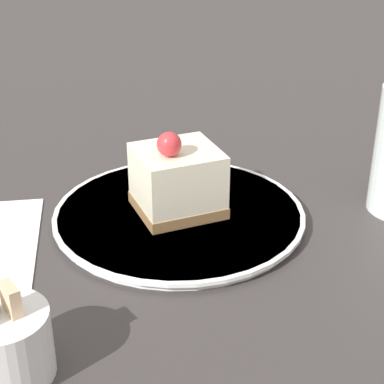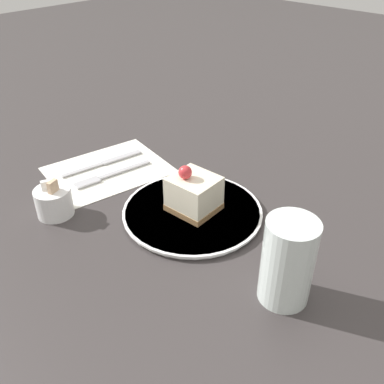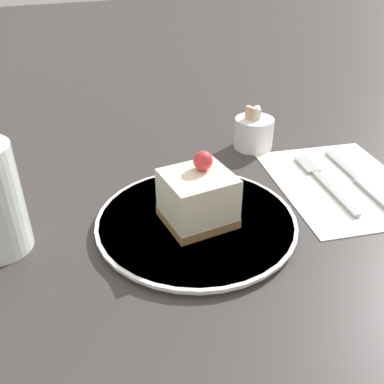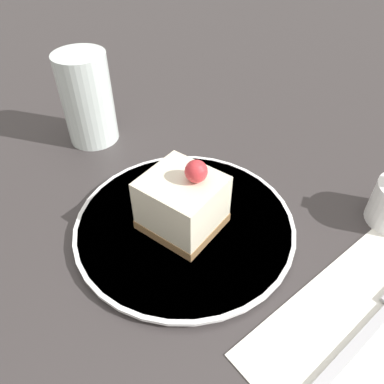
{
  "view_description": "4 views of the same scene",
  "coord_description": "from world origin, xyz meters",
  "px_view_note": "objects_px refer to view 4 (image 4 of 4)",
  "views": [
    {
      "loc": [
        0.18,
        0.56,
        0.33
      ],
      "look_at": [
        -0.01,
        0.03,
        0.04
      ],
      "focal_mm": 60.0,
      "sensor_mm": 36.0,
      "label": 1
    },
    {
      "loc": [
        -0.44,
        0.47,
        0.47
      ],
      "look_at": [
        -0.0,
        0.02,
        0.05
      ],
      "focal_mm": 40.0,
      "sensor_mm": 36.0,
      "label": 2
    },
    {
      "loc": [
        -0.18,
        -0.39,
        0.33
      ],
      "look_at": [
        0.0,
        0.03,
        0.04
      ],
      "focal_mm": 40.0,
      "sensor_mm": 36.0,
      "label": 3
    },
    {
      "loc": [
        0.2,
        -0.21,
        0.33
      ],
      "look_at": [
        0.01,
        0.02,
        0.06
      ],
      "focal_mm": 35.0,
      "sensor_mm": 36.0,
      "label": 4
    }
  ],
  "objects_px": {
    "cake_slice": "(181,202)",
    "fork": "(380,318)",
    "drinking_glass": "(87,99)",
    "plate": "(185,225)"
  },
  "relations": [
    {
      "from": "cake_slice",
      "to": "fork",
      "type": "height_order",
      "value": "cake_slice"
    },
    {
      "from": "cake_slice",
      "to": "drinking_glass",
      "type": "distance_m",
      "value": 0.24
    },
    {
      "from": "drinking_glass",
      "to": "plate",
      "type": "bearing_deg",
      "value": -13.12
    },
    {
      "from": "cake_slice",
      "to": "fork",
      "type": "relative_size",
      "value": 0.53
    },
    {
      "from": "plate",
      "to": "cake_slice",
      "type": "xyz_separation_m",
      "value": [
        -0.0,
        -0.0,
        0.04
      ]
    },
    {
      "from": "cake_slice",
      "to": "drinking_glass",
      "type": "height_order",
      "value": "drinking_glass"
    },
    {
      "from": "cake_slice",
      "to": "fork",
      "type": "distance_m",
      "value": 0.23
    },
    {
      "from": "cake_slice",
      "to": "drinking_glass",
      "type": "xyz_separation_m",
      "value": [
        -0.23,
        0.06,
        0.02
      ]
    },
    {
      "from": "plate",
      "to": "cake_slice",
      "type": "bearing_deg",
      "value": -123.47
    },
    {
      "from": "cake_slice",
      "to": "fork",
      "type": "bearing_deg",
      "value": 5.22
    }
  ]
}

